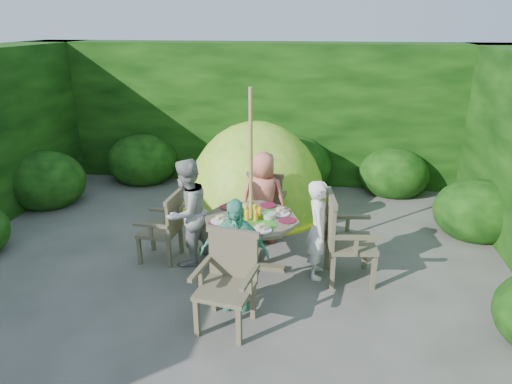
# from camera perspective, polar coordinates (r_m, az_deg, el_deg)

# --- Properties ---
(ground) EXTENTS (60.00, 60.00, 0.00)m
(ground) POSITION_cam_1_polar(r_m,az_deg,el_deg) (5.45, -4.96, -11.15)
(ground) COLOR #4D4A45
(ground) RESTS_ON ground
(hedge_enclosure) EXTENTS (9.00, 9.00, 2.50)m
(hedge_enclosure) POSITION_cam_1_polar(r_m,az_deg,el_deg) (6.15, -2.48, 5.42)
(hedge_enclosure) COLOR black
(hedge_enclosure) RESTS_ON ground
(patio_table) EXTENTS (1.22, 1.22, 0.81)m
(patio_table) POSITION_cam_1_polar(r_m,az_deg,el_deg) (5.46, -0.58, -4.26)
(patio_table) COLOR #494230
(patio_table) RESTS_ON ground
(parasol_pole) EXTENTS (0.05, 0.05, 2.20)m
(parasol_pole) POSITION_cam_1_polar(r_m,az_deg,el_deg) (5.26, -0.65, 1.02)
(parasol_pole) COLOR olive
(parasol_pole) RESTS_ON ground
(garden_chair_right) EXTENTS (0.61, 0.67, 1.00)m
(garden_chair_right) POSITION_cam_1_polar(r_m,az_deg,el_deg) (5.35, 10.90, -5.54)
(garden_chair_right) COLOR #494230
(garden_chair_right) RESTS_ON ground
(garden_chair_left) EXTENTS (0.49, 0.54, 0.85)m
(garden_chair_left) POSITION_cam_1_polar(r_m,az_deg,el_deg) (5.82, -11.34, -4.24)
(garden_chair_left) COLOR #494230
(garden_chair_left) RESTS_ON ground
(garden_chair_back) EXTENTS (0.57, 0.52, 0.88)m
(garden_chair_back) POSITION_cam_1_polar(r_m,az_deg,el_deg) (6.49, 1.41, -1.00)
(garden_chair_back) COLOR #494230
(garden_chair_back) RESTS_ON ground
(garden_chair_front) EXTENTS (0.63, 0.58, 0.93)m
(garden_chair_front) POSITION_cam_1_polar(r_m,az_deg,el_deg) (4.55, -3.49, -10.80)
(garden_chair_front) COLOR #494230
(garden_chair_front) RESTS_ON ground
(child_right) EXTENTS (0.29, 0.44, 1.19)m
(child_right) POSITION_cam_1_polar(r_m,az_deg,el_deg) (5.35, 7.81, -4.65)
(child_right) COLOR white
(child_right) RESTS_ON ground
(child_left) EXTENTS (0.72, 0.80, 1.34)m
(child_left) POSITION_cam_1_polar(r_m,az_deg,el_deg) (5.63, -8.62, -2.55)
(child_left) COLOR #9E9F9A
(child_left) RESTS_ON ground
(child_back) EXTENTS (0.63, 0.42, 1.25)m
(child_back) POSITION_cam_1_polar(r_m,az_deg,el_deg) (6.16, 0.95, -0.68)
(child_back) COLOR #EA7860
(child_back) RESTS_ON ground
(child_front) EXTENTS (0.73, 0.33, 1.22)m
(child_front) POSITION_cam_1_polar(r_m,az_deg,el_deg) (4.74, -2.69, -7.76)
(child_front) COLOR #51BE94
(child_front) RESTS_ON ground
(dome_tent) EXTENTS (2.91, 2.91, 2.79)m
(dome_tent) POSITION_cam_1_polar(r_m,az_deg,el_deg) (7.52, -0.07, -1.72)
(dome_tent) COLOR #67C525
(dome_tent) RESTS_ON ground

